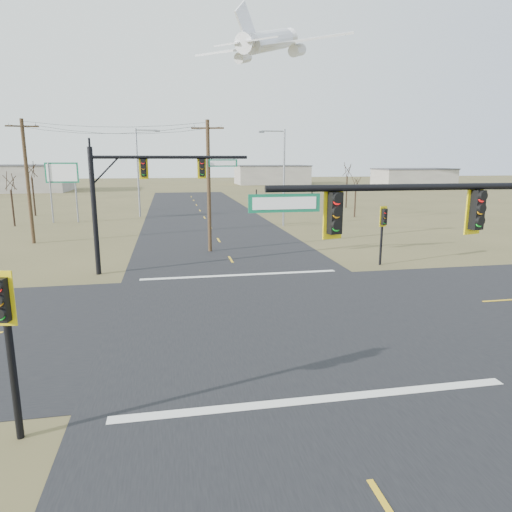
% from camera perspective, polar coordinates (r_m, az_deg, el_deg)
% --- Properties ---
extents(ground, '(320.00, 320.00, 0.00)m').
position_cam_1_polar(ground, '(20.81, 1.26, -7.50)').
color(ground, brown).
rests_on(ground, ground).
extents(road_ew, '(160.00, 14.00, 0.02)m').
position_cam_1_polar(road_ew, '(20.80, 1.26, -7.48)').
color(road_ew, black).
rests_on(road_ew, ground).
extents(road_ns, '(14.00, 160.00, 0.02)m').
position_cam_1_polar(road_ns, '(20.80, 1.26, -7.47)').
color(road_ns, black).
rests_on(road_ns, ground).
extents(stop_bar_near, '(12.00, 0.40, 0.01)m').
position_cam_1_polar(stop_bar_near, '(14.18, 7.87, -17.31)').
color(stop_bar_near, silver).
rests_on(stop_bar_near, road_ns).
extents(stop_bar_far, '(12.00, 0.40, 0.01)m').
position_cam_1_polar(stop_bar_far, '(27.86, -1.94, -2.38)').
color(stop_bar_far, silver).
rests_on(stop_bar_far, road_ns).
extents(mast_arm_near, '(10.34, 0.52, 6.85)m').
position_cam_1_polar(mast_arm_near, '(13.79, 26.33, 2.62)').
color(mast_arm_near, black).
rests_on(mast_arm_near, ground).
extents(mast_arm_far, '(9.46, 0.43, 7.67)m').
position_cam_1_polar(mast_arm_far, '(28.72, -14.11, 8.77)').
color(mast_arm_far, black).
rests_on(mast_arm_far, ground).
extents(pedestal_signal_ne, '(0.65, 0.55, 3.98)m').
position_cam_1_polar(pedestal_signal_ne, '(31.11, 15.64, 4.16)').
color(pedestal_signal_ne, black).
rests_on(pedestal_signal_ne, ground).
extents(pedestal_signal_sw, '(0.63, 0.54, 4.43)m').
position_cam_1_polar(pedestal_signal_sw, '(12.44, -28.93, -6.93)').
color(pedestal_signal_sw, black).
rests_on(pedestal_signal_sw, ground).
extents(utility_pole_near, '(2.36, 0.64, 9.77)m').
position_cam_1_polar(utility_pole_near, '(34.64, -5.93, 8.83)').
color(utility_pole_near, '#46331E').
rests_on(utility_pole_near, ground).
extents(utility_pole_far, '(2.47, 0.47, 10.14)m').
position_cam_1_polar(utility_pole_far, '(42.32, -26.65, 8.45)').
color(utility_pole_far, '#46331E').
rests_on(utility_pole_far, ground).
extents(highway_sign, '(3.52, 0.27, 6.60)m').
position_cam_1_polar(highway_sign, '(55.18, -23.04, 8.65)').
color(highway_sign, gray).
rests_on(highway_sign, ground).
extents(streetlight_a, '(2.78, 0.35, 9.94)m').
position_cam_1_polar(streetlight_a, '(48.00, 3.26, 10.35)').
color(streetlight_a, gray).
rests_on(streetlight_a, ground).
extents(streetlight_c, '(2.93, 0.29, 10.54)m').
position_cam_1_polar(streetlight_c, '(57.64, -14.34, 10.62)').
color(streetlight_c, gray).
rests_on(streetlight_c, ground).
extents(bare_tree_a, '(2.88, 2.88, 6.02)m').
position_cam_1_polar(bare_tree_a, '(54.32, -28.41, 8.28)').
color(bare_tree_a, black).
rests_on(bare_tree_a, ground).
extents(bare_tree_b, '(3.61, 3.61, 7.30)m').
position_cam_1_polar(bare_tree_b, '(63.45, -26.33, 9.78)').
color(bare_tree_b, black).
rests_on(bare_tree_b, ground).
extents(bare_tree_c, '(2.89, 2.89, 5.33)m').
position_cam_1_polar(bare_tree_c, '(57.10, 12.39, 8.95)').
color(bare_tree_c, black).
rests_on(bare_tree_c, ground).
extents(bare_tree_d, '(2.80, 2.80, 6.85)m').
position_cam_1_polar(bare_tree_d, '(67.95, 11.36, 10.56)').
color(bare_tree_d, black).
rests_on(bare_tree_d, ground).
extents(warehouse_left, '(28.00, 14.00, 5.50)m').
position_cam_1_polar(warehouse_left, '(115.01, -29.27, 8.40)').
color(warehouse_left, '#A59F92').
rests_on(warehouse_left, ground).
extents(warehouse_mid, '(20.00, 12.00, 5.00)m').
position_cam_1_polar(warehouse_mid, '(132.49, 1.98, 10.07)').
color(warehouse_mid, '#A59F92').
rests_on(warehouse_mid, ground).
extents(warehouse_right, '(18.00, 10.00, 4.50)m').
position_cam_1_polar(warehouse_right, '(119.87, 19.06, 9.11)').
color(warehouse_right, '#A59F92').
rests_on(warehouse_right, ground).
extents(jet_airliner, '(28.06, 28.18, 13.46)m').
position_cam_1_polar(jet_airliner, '(85.47, 1.65, 25.28)').
color(jet_airliner, white).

